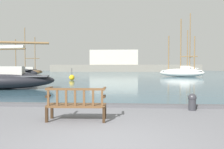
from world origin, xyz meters
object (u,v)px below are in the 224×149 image
object	(u,v)px
mooring_bollard	(192,101)
channel_buoy	(72,77)
sailboat_distant_harbor	(190,70)
sailboat_far_starboard	(0,78)
sailboat_outer_starboard	(26,71)
sailboat_centre_channel	(182,72)
park_bench	(76,104)

from	to	relation	value
mooring_bollard	channel_buoy	distance (m)	17.44
mooring_bollard	channel_buoy	bearing A→B (deg)	117.51
mooring_bollard	sailboat_distant_harbor	bearing A→B (deg)	74.12
sailboat_far_starboard	sailboat_outer_starboard	bearing A→B (deg)	111.84
sailboat_far_starboard	mooring_bollard	distance (m)	11.83
sailboat_far_starboard	sailboat_centre_channel	world-z (taller)	sailboat_far_starboard
sailboat_centre_channel	sailboat_distant_harbor	bearing A→B (deg)	68.36
sailboat_far_starboard	park_bench	bearing A→B (deg)	-48.52
sailboat_far_starboard	sailboat_centre_channel	xyz separation A→B (m)	(16.12, 18.81, 0.04)
channel_buoy	park_bench	bearing A→B (deg)	-75.49
sailboat_far_starboard	mooring_bollard	xyz separation A→B (m)	(10.28, -5.84, -0.48)
mooring_bollard	channel_buoy	size ratio (longest dim) A/B	0.45
sailboat_distant_harbor	mooring_bollard	size ratio (longest dim) A/B	20.29
sailboat_distant_harbor	channel_buoy	xyz separation A→B (m)	(-18.03, -19.61, -0.63)
sailboat_outer_starboard	sailboat_distant_harbor	bearing A→B (deg)	8.08
sailboat_outer_starboard	channel_buoy	world-z (taller)	sailboat_outer_starboard
sailboat_outer_starboard	sailboat_centre_channel	xyz separation A→B (m)	(26.11, -6.13, 0.02)
sailboat_outer_starboard	sailboat_centre_channel	distance (m)	26.82
mooring_bollard	sailboat_far_starboard	bearing A→B (deg)	150.39
channel_buoy	sailboat_centre_channel	bearing A→B (deg)	33.46
sailboat_distant_harbor	mooring_bollard	distance (m)	36.47
sailboat_outer_starboard	sailboat_far_starboard	distance (m)	26.86
sailboat_outer_starboard	sailboat_centre_channel	bearing A→B (deg)	-13.20
sailboat_outer_starboard	sailboat_centre_channel	size ratio (longest dim) A/B	1.01
channel_buoy	sailboat_distant_harbor	bearing A→B (deg)	47.39
park_bench	mooring_bollard	distance (m)	4.00
sailboat_distant_harbor	sailboat_far_starboard	size ratio (longest dim) A/B	1.31
sailboat_outer_starboard	mooring_bollard	distance (m)	36.85
sailboat_distant_harbor	channel_buoy	distance (m)	26.64
sailboat_far_starboard	channel_buoy	world-z (taller)	sailboat_far_starboard
sailboat_far_starboard	sailboat_centre_channel	bearing A→B (deg)	49.40
sailboat_distant_harbor	sailboat_outer_starboard	bearing A→B (deg)	-171.92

